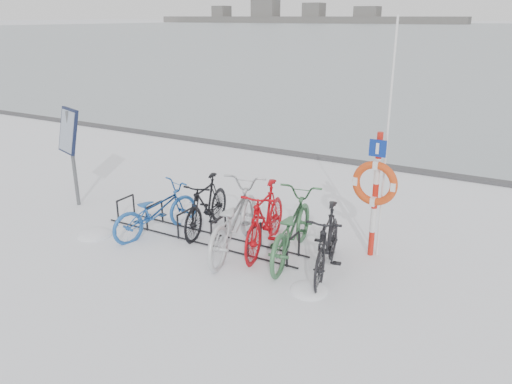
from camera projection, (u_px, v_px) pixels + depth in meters
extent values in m
plane|color=white|center=(202.00, 238.00, 8.93)|extent=(900.00, 900.00, 0.00)
cube|color=#3F3F42|center=(326.00, 158.00, 13.75)|extent=(400.00, 0.25, 0.10)
cylinder|color=black|center=(118.00, 212.00, 9.51)|extent=(0.04, 0.04, 0.44)
cylinder|color=black|center=(134.00, 205.00, 9.87)|extent=(0.04, 0.04, 0.44)
cylinder|color=black|center=(125.00, 198.00, 9.62)|extent=(0.04, 0.44, 0.04)
cylinder|color=black|center=(147.00, 219.00, 9.18)|extent=(0.04, 0.04, 0.44)
cylinder|color=black|center=(162.00, 212.00, 9.54)|extent=(0.04, 0.04, 0.44)
cylinder|color=black|center=(154.00, 204.00, 9.28)|extent=(0.04, 0.44, 0.04)
cylinder|color=black|center=(178.00, 227.00, 8.84)|extent=(0.04, 0.04, 0.44)
cylinder|color=black|center=(193.00, 219.00, 9.20)|extent=(0.04, 0.04, 0.44)
cylinder|color=black|center=(185.00, 212.00, 8.95)|extent=(0.04, 0.44, 0.04)
cylinder|color=black|center=(211.00, 235.00, 8.51)|extent=(0.04, 0.04, 0.44)
cylinder|color=black|center=(225.00, 226.00, 8.87)|extent=(0.04, 0.04, 0.44)
cylinder|color=black|center=(218.00, 219.00, 8.61)|extent=(0.04, 0.44, 0.04)
cylinder|color=black|center=(248.00, 244.00, 8.17)|extent=(0.04, 0.04, 0.44)
cylinder|color=black|center=(261.00, 235.00, 8.53)|extent=(0.04, 0.04, 0.44)
cylinder|color=black|center=(254.00, 227.00, 8.28)|extent=(0.04, 0.44, 0.04)
cylinder|color=black|center=(287.00, 254.00, 7.84)|extent=(0.04, 0.04, 0.44)
cylinder|color=black|center=(299.00, 244.00, 8.20)|extent=(0.04, 0.04, 0.44)
cylinder|color=black|center=(294.00, 236.00, 7.94)|extent=(0.04, 0.44, 0.04)
cylinder|color=black|center=(195.00, 242.00, 8.74)|extent=(4.00, 0.03, 0.03)
cylinder|color=black|center=(209.00, 233.00, 9.10)|extent=(4.00, 0.03, 0.03)
cylinder|color=#595B5E|center=(73.00, 159.00, 10.19)|extent=(0.08, 0.08, 1.97)
cube|color=black|center=(68.00, 131.00, 9.96)|extent=(0.73, 0.46, 0.89)
cube|color=#8C99AD|center=(67.00, 131.00, 9.93)|extent=(0.64, 0.37, 0.80)
cylinder|color=red|center=(371.00, 243.00, 8.25)|extent=(0.09, 0.09, 0.42)
cylinder|color=silver|center=(373.00, 220.00, 8.11)|extent=(0.09, 0.09, 0.42)
cylinder|color=red|center=(375.00, 196.00, 7.97)|extent=(0.09, 0.09, 0.42)
cylinder|color=silver|center=(377.00, 171.00, 7.83)|extent=(0.09, 0.09, 0.42)
cylinder|color=red|center=(379.00, 145.00, 7.69)|extent=(0.09, 0.09, 0.42)
torus|color=#CF4113|center=(375.00, 183.00, 7.82)|extent=(0.73, 0.12, 0.73)
cube|color=navy|center=(378.00, 148.00, 7.64)|extent=(0.26, 0.03, 0.26)
cylinder|color=silver|center=(386.00, 144.00, 7.68)|extent=(0.03, 0.03, 3.78)
cube|color=#505050|center=(297.00, 20.00, 277.38)|extent=(180.00, 12.00, 3.50)
cube|color=#505050|center=(250.00, 13.00, 290.08)|extent=(24.00, 10.00, 8.00)
cube|color=#505050|center=(349.00, 13.00, 262.35)|extent=(20.00, 10.00, 6.00)
imported|color=#2055A2|center=(156.00, 209.00, 9.00)|extent=(1.07, 1.90, 0.94)
imported|color=black|center=(206.00, 203.00, 9.12)|extent=(0.76, 1.80, 1.05)
imported|color=#B7BCC0|center=(233.00, 217.00, 8.32)|extent=(1.22, 2.35, 1.17)
imported|color=#B20810|center=(265.00, 216.00, 8.36)|extent=(0.87, 2.00, 1.16)
imported|color=#376A41|center=(291.00, 225.00, 8.10)|extent=(1.05, 2.18, 1.09)
imported|color=black|center=(327.00, 240.00, 7.57)|extent=(0.85, 1.87, 1.09)
ellipsoid|color=white|center=(273.00, 242.00, 8.77)|extent=(0.45, 0.45, 0.16)
ellipsoid|color=white|center=(189.00, 222.00, 9.63)|extent=(0.45, 0.45, 0.16)
ellipsoid|color=white|center=(95.00, 235.00, 9.04)|extent=(0.63, 0.63, 0.22)
ellipsoid|color=white|center=(309.00, 291.00, 7.21)|extent=(0.57, 0.57, 0.20)
ellipsoid|color=white|center=(255.00, 238.00, 8.94)|extent=(0.35, 0.35, 0.12)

